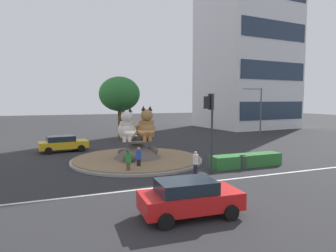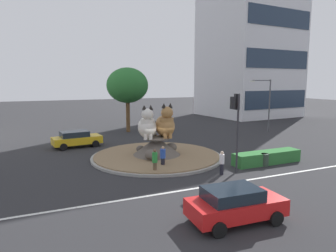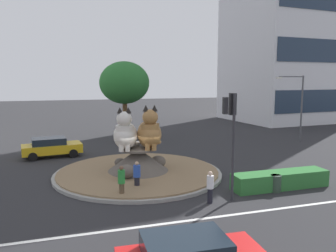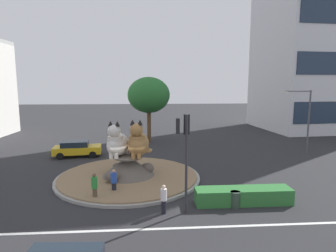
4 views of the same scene
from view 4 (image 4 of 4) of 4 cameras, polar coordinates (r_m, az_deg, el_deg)
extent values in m
plane|color=#28282B|center=(21.23, -7.90, -10.37)|extent=(160.00, 160.00, 0.00)
cube|color=silver|center=(14.38, -10.01, -19.93)|extent=(112.00, 0.20, 0.01)
cylinder|color=gray|center=(21.20, -7.91, -10.14)|extent=(10.36, 10.36, 0.18)
cylinder|color=#846B4C|center=(21.16, -7.92, -9.79)|extent=(9.94, 9.94, 0.09)
cone|color=#564F47|center=(20.94, -7.96, -7.86)|extent=(3.74, 3.74, 1.40)
cylinder|color=#564F47|center=(20.78, -7.99, -6.17)|extent=(2.06, 2.06, 0.12)
ellipsoid|color=#564F47|center=(21.21, -4.21, -8.45)|extent=(0.99, 0.89, 0.79)
ellipsoid|color=#564F47|center=(22.36, -10.16, -7.97)|extent=(0.70, 0.57, 0.56)
ellipsoid|color=#564F47|center=(19.77, -11.15, -9.86)|extent=(0.98, 1.03, 0.78)
ellipsoid|color=silver|center=(20.79, -10.05, -3.70)|extent=(2.00, 2.58, 1.65)
cylinder|color=silver|center=(20.34, -10.53, -3.44)|extent=(1.32, 1.32, 1.03)
sphere|color=silver|center=(20.03, -10.77, -1.01)|extent=(0.91, 0.91, 0.91)
torus|color=silver|center=(21.66, -8.18, -4.96)|extent=(1.19, 1.19, 0.21)
cone|color=black|center=(19.86, -10.15, 0.47)|extent=(0.46, 0.46, 0.37)
cone|color=black|center=(20.05, -11.48, 0.50)|extent=(0.46, 0.46, 0.37)
cylinder|color=silver|center=(20.12, -10.37, -5.93)|extent=(0.29, 0.29, 0.41)
cylinder|color=silver|center=(20.26, -11.36, -5.85)|extent=(0.29, 0.29, 0.41)
ellipsoid|color=#9E703D|center=(20.57, -5.98, -3.65)|extent=(1.84, 2.56, 1.72)
cylinder|color=#9E703D|center=(20.08, -6.23, -3.39)|extent=(1.27, 1.27, 1.08)
sphere|color=#9E703D|center=(19.74, -6.37, -0.82)|extent=(0.95, 0.95, 0.95)
torus|color=#9E703D|center=(21.59, -4.47, -4.93)|extent=(1.29, 1.29, 0.22)
cone|color=black|center=(19.62, -5.65, 0.75)|extent=(0.44, 0.44, 0.39)
cone|color=black|center=(19.71, -7.14, 0.77)|extent=(0.44, 0.44, 0.39)
cylinder|color=#9E703D|center=(19.86, -5.85, -5.99)|extent=(0.30, 0.30, 0.43)
cylinder|color=#9E703D|center=(19.93, -6.96, -5.96)|extent=(0.30, 0.30, 0.43)
cylinder|color=#2D2D33|center=(14.96, 3.70, -7.79)|extent=(0.14, 0.14, 5.26)
cube|color=black|center=(14.73, 3.76, 0.34)|extent=(0.35, 0.28, 1.05)
sphere|color=#360606|center=(14.77, 3.77, 1.60)|extent=(0.18, 0.18, 0.18)
sphere|color=#392706|center=(14.81, 3.76, 0.39)|extent=(0.18, 0.18, 0.18)
sphere|color=green|center=(14.86, 3.75, -0.82)|extent=(0.18, 0.18, 0.18)
cube|color=black|center=(14.52, 2.00, 0.03)|extent=(0.23, 0.30, 0.80)
cube|color=silver|center=(49.60, 27.31, 17.86)|extent=(15.03, 14.21, 31.48)
cube|color=#2D7033|center=(17.32, 14.85, -13.40)|extent=(5.52, 1.20, 0.90)
cylinder|color=brown|center=(33.62, -3.82, -0.19)|extent=(0.46, 0.46, 3.61)
ellipsoid|color=#286B2D|center=(33.27, -3.89, 6.24)|extent=(4.90, 4.90, 4.17)
cylinder|color=#4C4C51|center=(31.16, 26.41, 0.72)|extent=(0.16, 0.16, 6.24)
cylinder|color=#4C4C51|center=(30.44, 24.65, 6.38)|extent=(2.49, 0.33, 0.10)
cube|color=silver|center=(29.97, 22.44, 6.30)|extent=(0.50, 0.24, 0.16)
cylinder|color=black|center=(18.44, -10.78, -12.18)|extent=(0.29, 0.29, 0.73)
cylinder|color=#284CB2|center=(18.21, -10.84, -10.16)|extent=(0.38, 0.38, 0.64)
sphere|color=tan|center=(18.08, -10.88, -8.88)|extent=(0.21, 0.21, 0.21)
cylinder|color=brown|center=(17.65, -14.48, -13.18)|extent=(0.27, 0.27, 0.78)
cylinder|color=#288C38|center=(17.40, -14.57, -10.95)|extent=(0.35, 0.35, 0.67)
sphere|color=brown|center=(17.26, -14.62, -9.55)|extent=(0.22, 0.22, 0.22)
cylinder|color=black|center=(15.62, -0.86, -15.93)|extent=(0.25, 0.25, 0.73)
cylinder|color=silver|center=(15.35, -0.87, -13.61)|extent=(0.34, 0.34, 0.63)
sphere|color=beige|center=(15.20, -0.87, -12.13)|extent=(0.21, 0.21, 0.21)
cube|color=gold|center=(28.33, -17.70, -4.55)|extent=(4.54, 2.39, 0.67)
cube|color=#19232D|center=(28.24, -18.19, -3.40)|extent=(2.61, 1.94, 0.51)
cylinder|color=black|center=(29.18, -14.65, -4.73)|extent=(0.66, 0.29, 0.64)
cylinder|color=black|center=(27.35, -14.91, -5.61)|extent=(0.66, 0.29, 0.64)
cylinder|color=black|center=(29.53, -20.23, -4.82)|extent=(0.66, 0.29, 0.64)
cylinder|color=black|center=(27.72, -20.87, -5.70)|extent=(0.66, 0.29, 0.64)
cylinder|color=#2D4233|center=(16.71, 13.34, -14.17)|extent=(0.56, 0.56, 0.90)
camera|label=1|loc=(8.57, -111.66, -16.21)|focal=32.13mm
camera|label=2|loc=(10.58, -105.30, -5.97)|focal=32.85mm
camera|label=3|loc=(5.89, -94.43, -9.09)|focal=36.31mm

